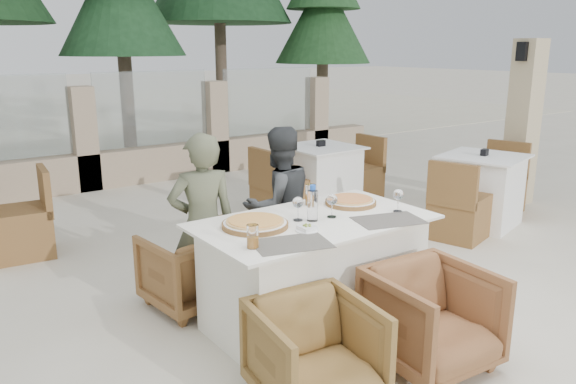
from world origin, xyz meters
TOP-DOWN VIEW (x-y plane):
  - ground at (0.00, 0.00)m, footprint 80.00×80.00m
  - perimeter_wall_far at (0.00, 4.80)m, footprint 10.00×0.34m
  - lantern_pillar at (4.20, 1.00)m, footprint 0.34×0.34m
  - pine_centre at (1.50, 7.20)m, footprint 2.20×2.20m
  - pine_far_right at (5.50, 6.50)m, footprint 1.98×1.98m
  - dining_table at (0.11, -0.05)m, footprint 1.60×0.90m
  - placemat_near_left at (-0.29, -0.35)m, footprint 0.52×0.41m
  - placemat_near_right at (0.51, -0.36)m, footprint 0.52×0.42m
  - pizza_left at (-0.29, 0.05)m, footprint 0.45×0.45m
  - pizza_right at (0.57, 0.09)m, footprint 0.46×0.46m
  - water_bottle at (0.09, -0.06)m, footprint 0.08×0.08m
  - wine_glass_centre at (0.01, -0.00)m, footprint 0.10×0.10m
  - wine_glass_near at (0.25, -0.08)m, footprint 0.10×0.10m
  - wine_glass_corner at (0.71, -0.25)m, footprint 0.09×0.09m
  - beer_glass_left at (-0.51, -0.27)m, footprint 0.08×0.08m
  - beer_glass_right at (0.32, 0.25)m, footprint 0.08×0.08m
  - olive_dish at (-0.07, -0.21)m, footprint 0.11×0.11m
  - armchair_far_left at (-0.45, 0.73)m, footprint 0.67×0.69m
  - armchair_far_right at (0.34, 0.80)m, footprint 0.76×0.78m
  - armchair_near_left at (-0.44, -0.77)m, footprint 0.70×0.72m
  - armchair_near_right at (0.37, -0.88)m, footprint 0.71×0.73m
  - diner_left at (-0.41, 0.56)m, footprint 0.55×0.43m
  - diner_right at (0.36, 0.72)m, footprint 0.65×0.52m
  - bg_table_b at (1.98, 2.18)m, footprint 1.66×0.86m
  - bg_table_c at (3.03, 0.70)m, footprint 1.80×1.24m

SIDE VIEW (x-z plane):
  - ground at x=0.00m, z-range 0.00..0.00m
  - armchair_far_left at x=-0.45m, z-range 0.00..0.57m
  - armchair_near_left at x=-0.44m, z-range 0.00..0.58m
  - armchair_far_right at x=0.34m, z-range 0.00..0.59m
  - armchair_near_right at x=0.37m, z-range 0.00..0.62m
  - dining_table at x=0.11m, z-range 0.00..0.77m
  - bg_table_b at x=1.98m, z-range 0.00..0.77m
  - bg_table_c at x=3.03m, z-range 0.00..0.77m
  - diner_right at x=0.36m, z-range 0.00..1.30m
  - diner_left at x=-0.41m, z-range 0.00..1.34m
  - placemat_near_left at x=-0.29m, z-range 0.77..0.77m
  - placemat_near_right at x=0.51m, z-range 0.77..0.77m
  - olive_dish at x=-0.07m, z-range 0.77..0.81m
  - pizza_right at x=0.57m, z-range 0.77..0.82m
  - pizza_left at x=-0.29m, z-range 0.77..0.83m
  - perimeter_wall_far at x=0.00m, z-range 0.00..1.60m
  - beer_glass_left at x=-0.51m, z-range 0.77..0.91m
  - beer_glass_right at x=0.32m, z-range 0.77..0.93m
  - wine_glass_centre at x=0.01m, z-range 0.77..0.95m
  - wine_glass_near at x=0.25m, z-range 0.77..0.95m
  - wine_glass_corner at x=0.71m, z-range 0.77..0.95m
  - water_bottle at x=0.09m, z-range 0.77..1.02m
  - lantern_pillar at x=4.20m, z-range 0.00..2.00m
  - pine_far_right at x=5.50m, z-range 0.00..4.50m
  - pine_centre at x=1.50m, z-range 0.00..5.00m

